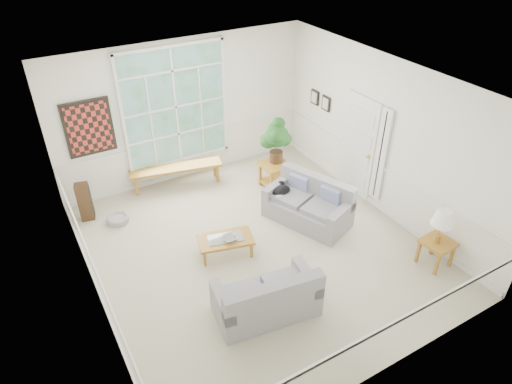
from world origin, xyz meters
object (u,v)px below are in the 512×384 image
(loveseat_front, at_px, (266,292))
(coffee_table, at_px, (226,246))
(side_table, at_px, (435,253))
(end_table, at_px, (275,175))
(loveseat_right, at_px, (308,202))

(loveseat_front, bearing_deg, coffee_table, 95.32)
(coffee_table, distance_m, side_table, 3.56)
(end_table, distance_m, side_table, 3.57)
(loveseat_front, bearing_deg, side_table, -1.62)
(loveseat_right, distance_m, loveseat_front, 2.43)
(loveseat_right, bearing_deg, loveseat_front, -161.76)
(loveseat_right, relative_size, coffee_table, 1.69)
(side_table, bearing_deg, loveseat_right, 119.17)
(coffee_table, height_order, end_table, end_table)
(coffee_table, height_order, side_table, side_table)
(coffee_table, relative_size, side_table, 1.92)
(end_table, relative_size, side_table, 1.17)
(coffee_table, xyz_separation_m, side_table, (2.95, -2.00, 0.07))
(loveseat_front, xyz_separation_m, side_table, (3.02, -0.52, -0.16))
(loveseat_right, xyz_separation_m, loveseat_front, (-1.86, -1.56, -0.02))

